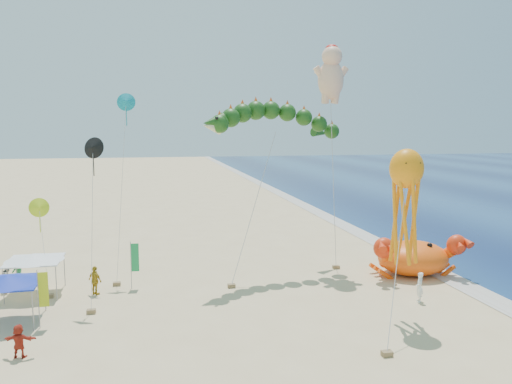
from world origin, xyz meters
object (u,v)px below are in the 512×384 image
(crab_inflatable, at_px, (414,257))
(canopy_white, at_px, (34,257))
(canopy_blue, at_px, (8,279))
(cherub_kite, at_px, (331,73))
(dragon_kite, at_px, (274,124))
(octopus_kite, at_px, (405,197))

(crab_inflatable, height_order, canopy_white, crab_inflatable)
(canopy_blue, bearing_deg, cherub_kite, 20.31)
(dragon_kite, bearing_deg, octopus_kite, -66.22)
(dragon_kite, relative_size, cherub_kite, 0.72)
(dragon_kite, bearing_deg, canopy_blue, -157.30)
(dragon_kite, height_order, octopus_kite, dragon_kite)
(dragon_kite, relative_size, canopy_white, 3.38)
(cherub_kite, relative_size, octopus_kite, 1.77)
(crab_inflatable, bearing_deg, dragon_kite, 161.10)
(crab_inflatable, xyz_separation_m, canopy_blue, (-26.42, -3.63, 1.08))
(cherub_kite, xyz_separation_m, octopus_kite, (0.07, -11.79, -7.92))
(dragon_kite, distance_m, octopus_kite, 12.53)
(crab_inflatable, height_order, canopy_blue, crab_inflatable)
(dragon_kite, height_order, canopy_white, dragon_kite)
(octopus_kite, xyz_separation_m, canopy_white, (-21.08, 8.60, -4.44))
(cherub_kite, bearing_deg, canopy_blue, -159.69)
(crab_inflatable, bearing_deg, cherub_kite, 139.64)
(crab_inflatable, relative_size, cherub_kite, 0.42)
(crab_inflatable, distance_m, dragon_kite, 14.07)
(canopy_white, bearing_deg, canopy_blue, -94.47)
(octopus_kite, xyz_separation_m, canopy_blue, (-21.44, 3.88, -4.44))
(cherub_kite, relative_size, canopy_white, 4.68)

